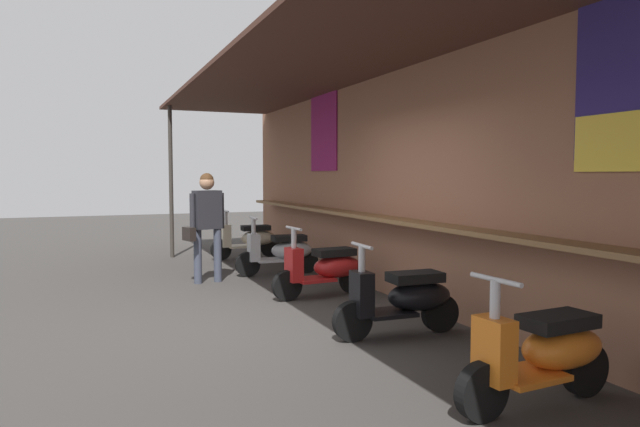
{
  "coord_description": "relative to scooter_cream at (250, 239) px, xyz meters",
  "views": [
    {
      "loc": [
        5.96,
        -1.92,
        1.65
      ],
      "look_at": [
        -1.12,
        1.03,
        1.12
      ],
      "focal_mm": 31.83,
      "sensor_mm": 36.0,
      "label": 1
    }
  ],
  "objects": [
    {
      "name": "ground_plane",
      "position": [
        4.84,
        -1.08,
        -0.39
      ],
      "size": [
        37.2,
        37.2,
        0.0
      ],
      "primitive_type": "plane",
      "color": "#383533"
    },
    {
      "name": "shopper_with_handbag",
      "position": [
        2.21,
        -1.29,
        0.63
      ],
      "size": [
        0.41,
        0.66,
        1.68
      ],
      "rotation": [
        0.0,
        0.0,
        0.3
      ],
      "color": "#383D4C",
      "rests_on": "ground_plane"
    },
    {
      "name": "scooter_black",
      "position": [
        5.86,
        -0.0,
        0.0
      ],
      "size": [
        0.47,
        1.4,
        0.97
      ],
      "rotation": [
        0.0,
        0.0,
        -1.62
      ],
      "color": "black",
      "rests_on": "ground_plane"
    },
    {
      "name": "scooter_orange",
      "position": [
        7.77,
        -0.0,
        0.0
      ],
      "size": [
        0.48,
        1.4,
        0.97
      ],
      "rotation": [
        0.0,
        0.0,
        -1.51
      ],
      "color": "orange",
      "rests_on": "ground_plane"
    },
    {
      "name": "scooter_silver",
      "position": [
        1.97,
        -0.0,
        0.0
      ],
      "size": [
        0.47,
        1.4,
        0.97
      ],
      "rotation": [
        0.0,
        0.0,
        -1.62
      ],
      "color": "#B2B5BA",
      "rests_on": "ground_plane"
    },
    {
      "name": "market_stall_facade",
      "position": [
        4.84,
        0.75,
        1.42
      ],
      "size": [
        13.28,
        2.57,
        3.23
      ],
      "color": "#8C5B44",
      "rests_on": "ground_plane"
    },
    {
      "name": "scooter_red",
      "position": [
        3.83,
        -0.0,
        0.0
      ],
      "size": [
        0.49,
        1.4,
        0.97
      ],
      "rotation": [
        0.0,
        0.0,
        -1.5
      ],
      "color": "red",
      "rests_on": "ground_plane"
    },
    {
      "name": "scooter_cream",
      "position": [
        0.0,
        0.0,
        0.0
      ],
      "size": [
        0.46,
        1.4,
        0.97
      ],
      "rotation": [
        0.0,
        0.0,
        -1.59
      ],
      "color": "beige",
      "rests_on": "ground_plane"
    }
  ]
}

